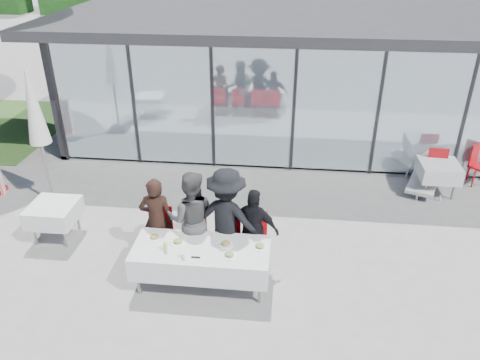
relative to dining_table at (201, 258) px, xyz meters
name	(u,v)px	position (x,y,z in m)	size (l,w,h in m)	color
ground	(230,268)	(0.41, 0.45, -0.54)	(90.00, 90.00, 0.00)	gray
pavilion	(328,49)	(2.42, 8.61, 1.61)	(14.80, 8.80, 3.44)	gray
dining_table	(201,258)	(0.00, 0.00, 0.00)	(2.26, 0.96, 0.75)	silver
diner_a	(157,220)	(-0.90, 0.63, 0.28)	(0.60, 0.60, 1.64)	black
diner_chair_a	(160,230)	(-0.90, 0.75, 0.00)	(0.44, 0.44, 0.97)	#B60C12
diner_b	(192,218)	(-0.28, 0.63, 0.36)	(0.87, 0.87, 1.80)	#4E4E4E
diner_chair_b	(194,232)	(-0.28, 0.75, 0.00)	(0.44, 0.44, 0.97)	#B60C12
diner_c	(227,218)	(0.34, 0.63, 0.40)	(1.21, 1.21, 1.88)	black
diner_chair_c	(228,234)	(0.34, 0.75, 0.00)	(0.44, 0.44, 0.97)	#B60C12
diner_d	(254,229)	(0.82, 0.63, 0.22)	(0.89, 0.89, 1.52)	black
diner_chair_d	(254,235)	(0.82, 0.75, 0.00)	(0.44, 0.44, 0.97)	#B60C12
plate_a	(154,237)	(-0.83, 0.18, 0.24)	(0.25, 0.25, 0.07)	white
plate_b	(178,242)	(-0.41, 0.09, 0.24)	(0.25, 0.25, 0.07)	white
plate_c	(226,244)	(0.40, 0.11, 0.24)	(0.25, 0.25, 0.07)	white
plate_d	(260,246)	(0.96, 0.11, 0.24)	(0.25, 0.25, 0.07)	white
plate_extra	(229,255)	(0.49, -0.17, 0.24)	(0.25, 0.25, 0.07)	white
juice_bottle	(165,247)	(-0.55, -0.15, 0.29)	(0.06, 0.06, 0.16)	#8BC853
drinking_glasses	(184,256)	(-0.22, -0.31, 0.26)	(0.07, 0.07, 0.10)	silver
folded_eyeglasses	(196,257)	(-0.04, -0.27, 0.22)	(0.14, 0.03, 0.01)	black
spare_table_left	(54,213)	(-3.07, 1.06, 0.02)	(0.86, 0.86, 0.74)	silver
spare_table_right	(439,171)	(4.76, 3.72, 0.02)	(0.86, 0.86, 0.74)	silver
spare_chair_a	(478,162)	(5.82, 4.30, 0.00)	(0.62, 0.62, 0.97)	#B60C12
spare_chair_b	(435,163)	(4.80, 4.13, 0.00)	(0.47, 0.47, 0.97)	#B60C12
market_umbrella	(36,118)	(-3.75, 2.28, 1.48)	(0.50, 0.50, 3.00)	black
lounger	(425,176)	(4.59, 4.00, -0.28)	(1.05, 1.46, 0.72)	silver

